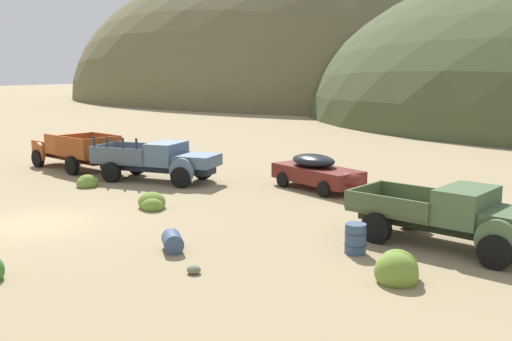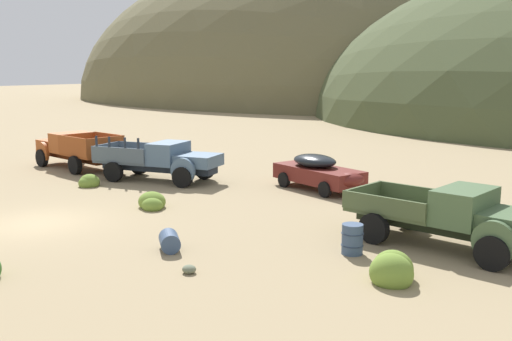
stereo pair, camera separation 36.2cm
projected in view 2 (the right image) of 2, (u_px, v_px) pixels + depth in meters
name	position (u px, v px, depth m)	size (l,w,h in m)	color
ground_plane	(36.00, 223.00, 20.52)	(300.00, 300.00, 0.00)	#998460
hill_distant	(323.00, 100.00, 100.01)	(96.90, 65.03, 50.30)	brown
truck_oxide_orange	(73.00, 149.00, 32.10)	(6.03, 3.23, 1.91)	#51220D
truck_chalk_blue	(167.00, 161.00, 28.06)	(6.42, 3.44, 2.16)	#262D39
car_oxblood	(320.00, 172.00, 26.01)	(4.89, 3.09, 1.57)	maroon
truck_weathered_green	(461.00, 218.00, 17.33)	(6.21, 3.20, 1.89)	#232B1B
oil_drum_tipped	(170.00, 241.00, 17.43)	(1.05, 1.03, 0.58)	#384C6B
oil_drum_foreground	(352.00, 239.00, 17.09)	(0.66, 0.66, 0.89)	#384C6B
bush_near_barrel	(392.00, 271.00, 14.93)	(1.20, 1.37, 1.00)	olive
bush_front_right	(152.00, 203.00, 22.78)	(1.26, 1.16, 0.80)	olive
bush_between_trucks	(89.00, 182.00, 26.97)	(0.97, 0.97, 0.72)	olive
rock_small	(189.00, 269.00, 15.53)	(0.38, 0.36, 0.23)	#676F57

